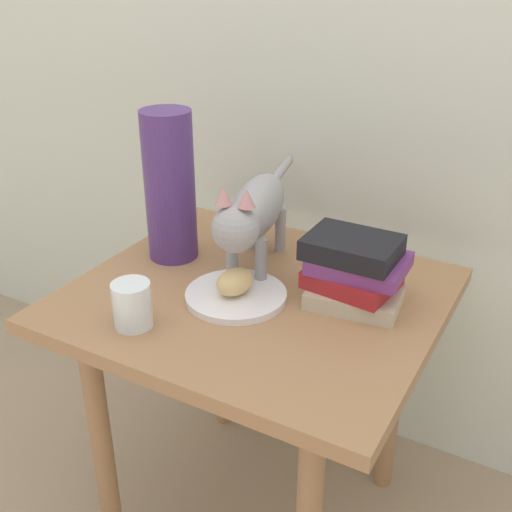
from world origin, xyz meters
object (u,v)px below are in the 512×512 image
green_vase (170,187)px  bread_roll (235,282)px  book_stack (354,270)px  side_table (256,331)px  candle_jar (132,307)px  plate (236,296)px  cat (254,212)px

green_vase → bread_roll: bearing=-24.7°
bread_roll → book_stack: bearing=28.0°
side_table → book_stack: 0.24m
candle_jar → book_stack: bearing=41.1°
bread_roll → candle_jar: size_ratio=0.94×
plate → cat: 0.18m
side_table → book_stack: book_stack is taller
bread_roll → candle_jar: candle_jar is taller
green_vase → candle_jar: (0.10, -0.26, -0.12)m
plate → green_vase: (-0.22, 0.10, 0.15)m
plate → cat: (-0.03, 0.12, 0.13)m
plate → bread_roll: bread_roll is taller
side_table → cat: bearing=121.7°
candle_jar → bread_roll: bearing=55.9°
book_stack → green_vase: 0.42m
bread_roll → cat: bearing=102.6°
cat → candle_jar: 0.32m
plate → green_vase: size_ratio=0.61×
plate → book_stack: 0.23m
plate → bread_roll: (-0.00, -0.00, 0.03)m
side_table → bread_roll: bearing=-116.1°
side_table → candle_jar: size_ratio=8.25×
side_table → bread_roll: (-0.02, -0.04, 0.13)m
plate → candle_jar: candle_jar is taller
green_vase → candle_jar: bearing=-68.6°
side_table → plate: (-0.02, -0.04, 0.10)m
cat → green_vase: (-0.19, -0.03, 0.03)m
side_table → green_vase: (-0.24, 0.05, 0.25)m
cat → side_table: bearing=-58.3°
side_table → book_stack: size_ratio=3.67×
bread_roll → cat: 0.16m
bread_roll → book_stack: size_ratio=0.42×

